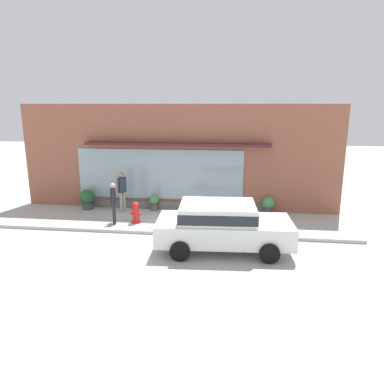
% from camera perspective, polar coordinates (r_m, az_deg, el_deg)
% --- Properties ---
extents(ground_plane, '(60.00, 60.00, 0.00)m').
position_cam_1_polar(ground_plane, '(13.28, -4.46, -6.38)').
color(ground_plane, '#B2AFA8').
extents(curb_strip, '(14.00, 0.24, 0.12)m').
position_cam_1_polar(curb_strip, '(13.08, -4.64, -6.43)').
color(curb_strip, '#B2B2AD').
rests_on(curb_strip, ground_plane).
extents(storefront, '(14.00, 0.81, 4.59)m').
position_cam_1_polar(storefront, '(15.78, -2.39, 5.32)').
color(storefront, '#935642').
rests_on(storefront, ground_plane).
extents(fire_hydrant, '(0.44, 0.41, 0.84)m').
position_cam_1_polar(fire_hydrant, '(14.32, -8.96, -3.22)').
color(fire_hydrant, red).
rests_on(fire_hydrant, ground_plane).
extents(pedestrian_with_handbag, '(0.28, 0.64, 1.64)m').
position_cam_1_polar(pedestrian_with_handbag, '(14.21, -12.39, -1.29)').
color(pedestrian_with_handbag, '#232328').
rests_on(pedestrian_with_handbag, ground_plane).
extents(pedestrian_passerby, '(0.33, 0.45, 1.77)m').
position_cam_1_polar(pedestrian_passerby, '(15.70, -11.07, 0.58)').
color(pedestrian_passerby, '#9E9384').
rests_on(pedestrian_passerby, ground_plane).
extents(parked_car_white, '(4.37, 2.30, 1.53)m').
position_cam_1_polar(parked_car_white, '(11.50, 4.71, -5.04)').
color(parked_car_white, white).
rests_on(parked_car_white, ground_plane).
extents(potted_plant_near_hydrant, '(0.42, 0.42, 0.68)m').
position_cam_1_polar(potted_plant_near_hydrant, '(15.91, -6.06, -1.61)').
color(potted_plant_near_hydrant, '#4C4C51').
rests_on(potted_plant_near_hydrant, ground_plane).
extents(potted_plant_by_entrance, '(0.65, 0.65, 0.90)m').
position_cam_1_polar(potted_plant_by_entrance, '(16.62, -16.36, -0.95)').
color(potted_plant_by_entrance, '#33473D').
rests_on(potted_plant_by_entrance, ground_plane).
extents(potted_plant_window_left, '(0.42, 0.42, 0.60)m').
position_cam_1_polar(potted_plant_window_left, '(15.52, 2.75, -2.10)').
color(potted_plant_window_left, '#33473D').
rests_on(potted_plant_window_left, ground_plane).
extents(potted_plant_corner_tall, '(0.52, 0.52, 0.76)m').
position_cam_1_polar(potted_plant_corner_tall, '(15.63, 12.04, -1.98)').
color(potted_plant_corner_tall, '#33473D').
rests_on(potted_plant_corner_tall, ground_plane).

